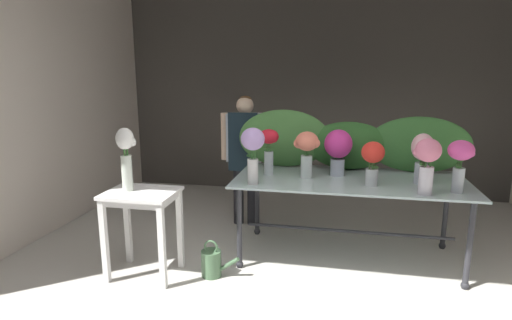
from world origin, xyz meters
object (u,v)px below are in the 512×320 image
Objects in this scene: side_table_white at (142,206)px; vase_rosy_hydrangea at (427,161)px; vase_blush_carnations at (423,154)px; display_table_glass at (349,189)px; vase_scarlet_lilies at (373,159)px; vase_crimson_snapdragons at (269,146)px; vase_magenta_dahlias at (338,148)px; vase_fuchsia_ranunculus at (460,159)px; florist at (245,147)px; vase_lilac_anemones at (253,148)px; watering_can at (212,263)px; vase_coral_freesia at (307,149)px; vase_white_roses_tall at (126,155)px.

side_table_white is 1.66× the size of vase_rosy_hydrangea.
vase_blush_carnations is at bearing 85.54° from vase_rosy_hydrangea.
side_table_white is 1.70× the size of vase_blush_carnations.
display_table_glass is 0.82m from vase_rosy_hydrangea.
display_table_glass is 4.61× the size of vase_rosy_hydrangea.
side_table_white is 1.96× the size of vase_scarlet_lilies.
vase_magenta_dahlias is at bearing 7.78° from vase_crimson_snapdragons.
vase_fuchsia_ranunculus is (1.67, -0.30, 0.00)m from vase_crimson_snapdragons.
florist is 1.14m from vase_lilac_anemones.
side_table_white is 1.74× the size of vase_crimson_snapdragons.
side_table_white is 1.32m from vase_crimson_snapdragons.
vase_magenta_dahlias is 1.01× the size of vase_fuchsia_ranunculus.
watering_can is (-0.32, -0.26, -1.02)m from vase_lilac_anemones.
vase_magenta_dahlias reaches higher than watering_can.
vase_lilac_anemones reaches higher than vase_magenta_dahlias.
vase_magenta_dahlias is (1.07, -0.61, 0.14)m from florist.
florist is (0.61, 1.43, 0.29)m from side_table_white.
vase_lilac_anemones is at bearing -145.38° from vase_coral_freesia.
vase_crimson_snapdragons is 1.69m from vase_fuchsia_ranunculus.
display_table_glass is 4.81× the size of vase_crimson_snapdragons.
vase_white_roses_tall is at bearing -172.84° from vase_rosy_hydrangea.
florist is 2.11m from vase_rosy_hydrangea.
vase_magenta_dahlias is 0.99× the size of vase_blush_carnations.
vase_scarlet_lilies reaches higher than watering_can.
vase_fuchsia_ranunculus is at bearing -25.77° from florist.
vase_coral_freesia is 1.28× the size of watering_can.
florist is at bearing 67.01° from side_table_white.
side_table_white is 0.51× the size of florist.
florist reaches higher than vase_coral_freesia.
vase_blush_carnations is at bearing 0.43° from vase_coral_freesia.
vase_fuchsia_ranunculus is (1.29, -0.24, 0.01)m from vase_coral_freesia.
vase_fuchsia_ranunculus reaches higher than vase_scarlet_lilies.
vase_coral_freesia is at bearing 36.63° from watering_can.
display_table_glass is at bearing 175.89° from vase_blush_carnations.
vase_white_roses_tall is (-1.92, -0.72, 0.40)m from display_table_glass.
vase_fuchsia_ranunculus is 1.28× the size of watering_can.
display_table_glass is at bearing 161.74° from vase_fuchsia_ranunculus.
vase_crimson_snapdragons is (0.08, 0.38, -0.05)m from vase_lilac_anemones.
vase_fuchsia_ranunculus is 0.97× the size of vase_blush_carnations.
vase_blush_carnations is at bearing -4.11° from display_table_glass.
side_table_white is at bearing -0.78° from vase_white_roses_tall.
display_table_glass is 4.84× the size of vase_coral_freesia.
vase_scarlet_lilies is at bearing 8.58° from vase_lilac_anemones.
vase_crimson_snapdragons is 1.34m from vase_white_roses_tall.
vase_white_roses_tall is 1.22m from watering_can.
watering_can is at bearing -152.07° from display_table_glass.
vase_scarlet_lilies reaches higher than display_table_glass.
vase_fuchsia_ranunculus is (2.68, 0.43, 0.45)m from side_table_white.
vase_coral_freesia reaches higher than vase_scarlet_lilies.
watering_can is (-1.07, -0.73, -0.96)m from vase_magenta_dahlias.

